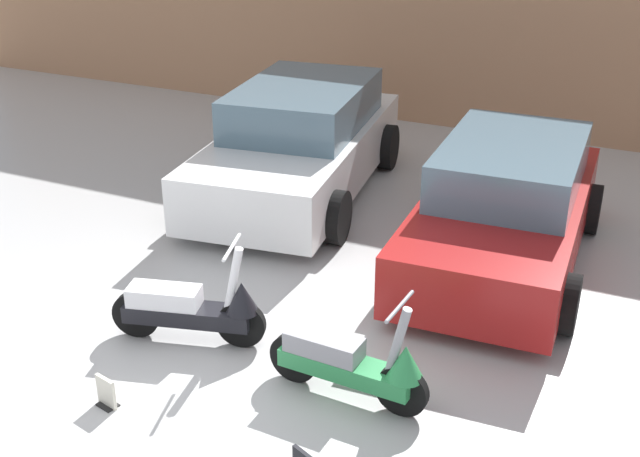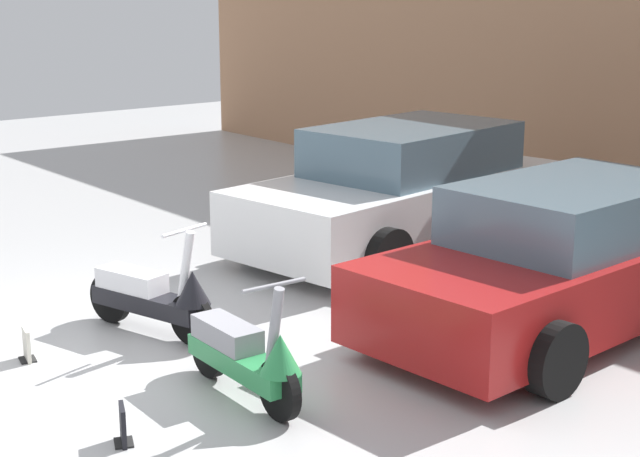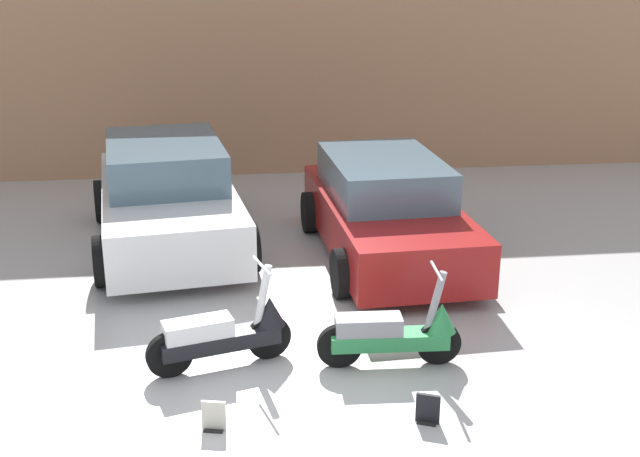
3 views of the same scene
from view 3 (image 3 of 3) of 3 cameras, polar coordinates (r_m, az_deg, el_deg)
name	(u,v)px [view 3 (image 3 of 3)]	position (r m, az deg, el deg)	size (l,w,h in m)	color
ground_plane	(256,401)	(7.19, -4.57, -12.12)	(28.00, 28.00, 0.00)	#B2B2B2
wall_back	(233,59)	(14.01, -6.18, 11.90)	(19.60, 0.12, 4.04)	tan
scooter_front_left	(226,332)	(7.62, -6.69, -7.33)	(1.37, 0.64, 0.97)	black
scooter_front_right	(396,332)	(7.62, 5.42, -7.34)	(1.37, 0.49, 0.96)	black
car_rear_left	(167,196)	(10.87, -10.80, 2.26)	(2.34, 4.19, 1.36)	white
car_rear_center	(386,211)	(10.26, 4.71, 1.28)	(1.95, 3.80, 1.26)	maroon
placard_near_left_scooter	(214,417)	(6.79, -7.56, -13.16)	(0.20, 0.15, 0.26)	black
placard_near_right_scooter	(428,410)	(6.88, 7.67, -12.68)	(0.20, 0.17, 0.26)	black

